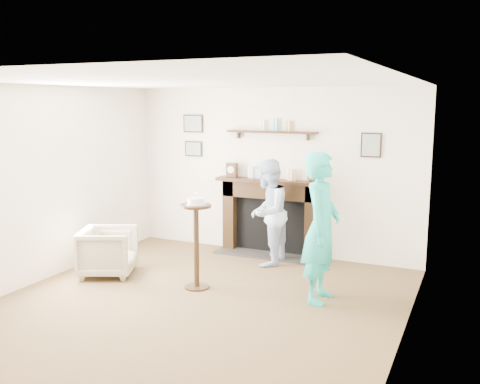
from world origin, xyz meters
name	(u,v)px	position (x,y,z in m)	size (l,w,h in m)	color
ground	(192,308)	(0.00, 0.00, 0.00)	(5.00, 5.00, 0.00)	brown
room_shell	(219,158)	(0.00, 0.69, 1.62)	(4.54, 5.02, 2.52)	#F1E2CC
armchair	(109,274)	(-1.60, 0.58, 0.00)	(0.68, 0.70, 0.64)	#C2AE90
man	(267,264)	(0.16, 1.90, 0.00)	(0.73, 0.57, 1.50)	silver
woman	(319,300)	(1.23, 0.83, 0.00)	(0.63, 0.42, 1.74)	#20B79C
pedestal_table	(196,229)	(-0.28, 0.61, 0.74)	(0.38, 0.38, 1.21)	black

